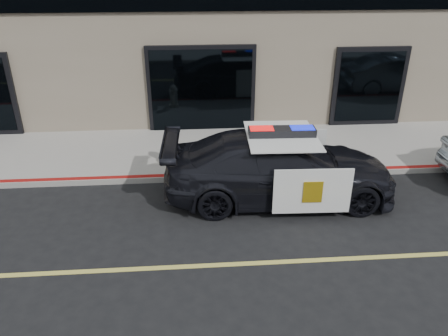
{
  "coord_description": "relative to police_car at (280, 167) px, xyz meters",
  "views": [
    {
      "loc": [
        -1.33,
        -6.7,
        5.43
      ],
      "look_at": [
        -0.64,
        2.2,
        1.0
      ],
      "focal_mm": 35.0,
      "sensor_mm": 36.0,
      "label": 1
    }
  ],
  "objects": [
    {
      "name": "police_car",
      "position": [
        0.0,
        0.0,
        0.0
      ],
      "size": [
        2.74,
        5.68,
        1.81
      ],
      "color": "black",
      "rests_on": "ground"
    },
    {
      "name": "sidewalk_n",
      "position": [
        -0.72,
        2.72,
        -0.74
      ],
      "size": [
        60.0,
        3.5,
        0.15
      ],
      "primitive_type": "cube",
      "color": "gray",
      "rests_on": "ground"
    },
    {
      "name": "fire_hydrant",
      "position": [
        -2.73,
        1.8,
        -0.28
      ],
      "size": [
        0.37,
        0.52,
        0.83
      ],
      "color": "white",
      "rests_on": "sidewalk_n"
    },
    {
      "name": "ground",
      "position": [
        -0.72,
        -2.53,
        -0.81
      ],
      "size": [
        120.0,
        120.0,
        0.0
      ],
      "primitive_type": "plane",
      "color": "black",
      "rests_on": "ground"
    }
  ]
}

